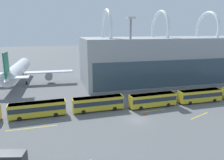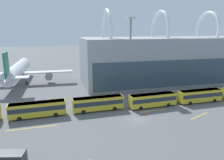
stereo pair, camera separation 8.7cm
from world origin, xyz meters
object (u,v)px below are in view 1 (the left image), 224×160
shuttle_bus_2 (98,103)px  shuttle_bus_3 (153,99)px  shuttle_bus_4 (200,95)px  shuttle_bus_1 (38,108)px  traffic_cone_0 (145,113)px  airliner_at_gate_far (164,63)px  service_van_foreground (7,159)px  airliner_at_gate_near (17,71)px  floodlight_mast (130,45)px

shuttle_bus_2 → shuttle_bus_3: bearing=-6.0°
shuttle_bus_4 → shuttle_bus_1: bearing=178.2°
shuttle_bus_1 → traffic_cone_0: bearing=-14.8°
airliner_at_gate_far → shuttle_bus_1: 59.36m
shuttle_bus_1 → service_van_foreground: (-2.93, -18.22, -0.62)m
airliner_at_gate_far → shuttle_bus_3: (-21.15, -34.32, -3.23)m
airliner_at_gate_near → traffic_cone_0: 50.15m
shuttle_bus_2 → floodlight_mast: floodlight_mast is taller
airliner_at_gate_near → shuttle_bus_3: 49.55m
airliner_at_gate_near → shuttle_bus_2: 39.76m
shuttle_bus_4 → airliner_at_gate_near: bearing=145.1°
shuttle_bus_3 → traffic_cone_0: bearing=-134.6°
floodlight_mast → airliner_at_gate_near: bearing=155.5°
airliner_at_gate_far → shuttle_bus_4: bearing=-179.6°
shuttle_bus_4 → traffic_cone_0: bearing=-166.9°
shuttle_bus_3 → traffic_cone_0: shuttle_bus_3 is taller
shuttle_bus_2 → traffic_cone_0: 11.36m
shuttle_bus_3 → traffic_cone_0: size_ratio=16.19×
shuttle_bus_2 → service_van_foreground: size_ratio=2.31×
floodlight_mast → traffic_cone_0: 25.82m
service_van_foreground → shuttle_bus_2: bearing=61.6°
shuttle_bus_2 → shuttle_bus_4: (27.54, -0.82, 0.00)m
shuttle_bus_3 → shuttle_bus_2: bearing=172.9°
airliner_at_gate_near → floodlight_mast: (36.17, -16.52, 9.53)m
shuttle_bus_1 → airliner_at_gate_near: bearing=102.0°
airliner_at_gate_far → shuttle_bus_4: size_ratio=3.03×
airliner_at_gate_far → airliner_at_gate_near: bearing=103.4°
shuttle_bus_1 → shuttle_bus_2: 13.78m
shuttle_bus_3 → traffic_cone_0: (-3.89, -4.42, -1.62)m
shuttle_bus_2 → shuttle_bus_3: 13.80m
airliner_at_gate_near → airliner_at_gate_far: size_ratio=1.04×
airliner_at_gate_near → shuttle_bus_3: (36.40, -33.50, -2.83)m
shuttle_bus_4 → service_van_foreground: bearing=-159.3°
airliner_at_gate_far → service_van_foreground: airliner_at_gate_far is taller
floodlight_mast → traffic_cone_0: size_ratio=29.93×
shuttle_bus_1 → shuttle_bus_2: same height
airliner_at_gate_near → shuttle_bus_2: (22.63, -32.56, -2.83)m
shuttle_bus_4 → traffic_cone_0: 18.30m
shuttle_bus_2 → shuttle_bus_4: same height
airliner_at_gate_near → airliner_at_gate_far: (57.55, 0.82, 0.39)m
shuttle_bus_1 → shuttle_bus_2: bearing=-1.3°
airliner_at_gate_near → traffic_cone_0: airliner_at_gate_near is taller
airliner_at_gate_far → shuttle_bus_4: (-7.38, -34.20, -3.23)m
shuttle_bus_3 → service_van_foreground: bearing=-153.1°
shuttle_bus_1 → service_van_foreground: 18.47m
shuttle_bus_3 → service_van_foreground: (-30.47, -17.71, -0.62)m
service_van_foreground → floodlight_mast: (30.24, 34.69, 12.98)m
airliner_at_gate_near → floodlight_mast: 40.89m
airliner_at_gate_far → traffic_cone_0: airliner_at_gate_far is taller
airliner_at_gate_far → shuttle_bus_3: airliner_at_gate_far is taller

